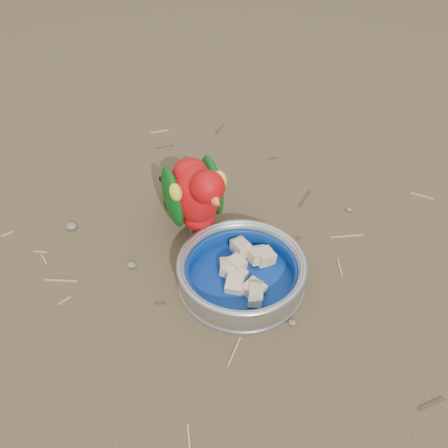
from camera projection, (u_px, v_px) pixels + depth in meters
The scene contains 6 objects.
ground at pixel (231, 270), 0.97m from camera, with size 60.00×60.00×0.00m, color brown.
food_bowl at pixel (241, 282), 0.94m from camera, with size 0.24×0.24×0.02m, color #B2B2BA.
bowl_wall at pixel (242, 271), 0.92m from camera, with size 0.24×0.24×0.04m, color #B2B2BA, non-canonical shape.
fruit_wedges at pixel (242, 274), 0.92m from camera, with size 0.14×0.14×0.03m, color beige, non-canonical shape.
lory_parrot at pixel (196, 201), 0.98m from camera, with size 0.11×0.24×0.19m, color #BD0A0C, non-canonical shape.
ground_debris at pixel (230, 251), 1.01m from camera, with size 0.90×0.80×0.01m, color #9D8D55, non-canonical shape.
Camera 1 is at (0.35, -0.56, 0.72)m, focal length 40.00 mm.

